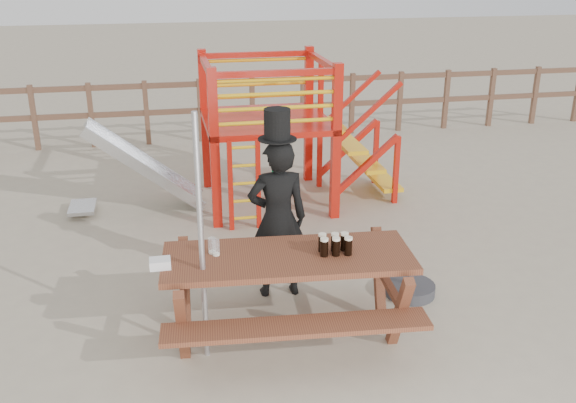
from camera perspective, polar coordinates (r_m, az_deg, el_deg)
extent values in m
plane|color=tan|center=(6.22, 1.96, -11.84)|extent=(60.00, 60.00, 0.00)
cube|color=brown|center=(12.34, -5.57, 10.44)|extent=(15.00, 0.06, 0.10)
cube|color=brown|center=(12.45, -5.49, 8.16)|extent=(15.00, 0.06, 0.10)
cube|color=brown|center=(12.59, -21.64, 6.92)|extent=(0.09, 0.09, 1.20)
cube|color=brown|center=(12.45, -17.09, 7.33)|extent=(0.09, 0.09, 1.20)
cube|color=brown|center=(12.39, -12.46, 7.70)|extent=(0.09, 0.09, 1.20)
cube|color=brown|center=(12.41, -7.80, 8.02)|extent=(0.09, 0.09, 1.20)
cube|color=brown|center=(12.50, -3.19, 8.29)|extent=(0.09, 0.09, 1.20)
cube|color=brown|center=(12.68, 1.34, 8.50)|extent=(0.09, 0.09, 1.20)
cube|color=brown|center=(12.93, 5.71, 8.65)|extent=(0.09, 0.09, 1.20)
cube|color=brown|center=(13.26, 9.90, 8.76)|extent=(0.09, 0.09, 1.20)
cube|color=brown|center=(13.65, 13.87, 8.81)|extent=(0.09, 0.09, 1.20)
cube|color=brown|center=(14.10, 17.60, 8.82)|extent=(0.09, 0.09, 1.20)
cube|color=brown|center=(14.60, 21.09, 8.80)|extent=(0.09, 0.09, 1.20)
cube|color=red|center=(8.23, -6.54, 4.55)|extent=(0.12, 0.12, 2.10)
cube|color=red|center=(8.51, 4.29, 5.18)|extent=(0.12, 0.12, 2.10)
cube|color=red|center=(9.77, -7.41, 7.18)|extent=(0.12, 0.12, 2.10)
cube|color=red|center=(10.00, 1.83, 7.67)|extent=(0.12, 0.12, 2.10)
cube|color=red|center=(9.05, -1.97, 7.20)|extent=(1.72, 1.72, 0.08)
cube|color=red|center=(8.11, -1.08, 11.34)|extent=(1.60, 0.08, 0.08)
cube|color=red|center=(9.67, -2.84, 12.93)|extent=(1.60, 0.08, 0.08)
cube|color=red|center=(8.80, -7.29, 11.95)|extent=(0.08, 1.60, 0.08)
cube|color=red|center=(9.06, 3.08, 12.35)|extent=(0.08, 1.60, 0.08)
cylinder|color=yellow|center=(8.24, -1.05, 7.09)|extent=(1.50, 0.05, 0.05)
cylinder|color=yellow|center=(9.78, -2.77, 9.33)|extent=(1.50, 0.05, 0.05)
cylinder|color=yellow|center=(8.20, -1.06, 8.31)|extent=(1.50, 0.05, 0.05)
cylinder|color=yellow|center=(9.75, -2.79, 10.37)|extent=(1.50, 0.05, 0.05)
cylinder|color=yellow|center=(8.16, -1.07, 9.54)|extent=(1.50, 0.05, 0.05)
cylinder|color=yellow|center=(9.71, -2.81, 11.41)|extent=(1.50, 0.05, 0.05)
cylinder|color=yellow|center=(8.13, -1.08, 10.79)|extent=(1.50, 0.05, 0.05)
cylinder|color=yellow|center=(9.69, -2.83, 12.46)|extent=(1.50, 0.05, 0.05)
cube|color=red|center=(8.24, -5.14, 1.34)|extent=(0.06, 0.06, 1.20)
cube|color=red|center=(8.29, -2.66, 1.51)|extent=(0.06, 0.06, 1.20)
cylinder|color=yellow|center=(8.43, -3.82, -1.46)|extent=(0.36, 0.04, 0.04)
cylinder|color=yellow|center=(8.34, -3.86, 0.07)|extent=(0.36, 0.04, 0.04)
cylinder|color=yellow|center=(8.25, -3.90, 1.62)|extent=(0.36, 0.04, 0.04)
cylinder|color=yellow|center=(8.18, -3.94, 3.21)|extent=(0.36, 0.04, 0.04)
cylinder|color=yellow|center=(8.11, -3.98, 4.82)|extent=(0.36, 0.04, 0.04)
cube|color=yellow|center=(9.28, 3.88, 6.75)|extent=(0.30, 0.90, 0.06)
cube|color=yellow|center=(9.43, 5.48, 5.05)|extent=(0.30, 0.90, 0.06)
cube|color=yellow|center=(9.60, 7.02, 3.41)|extent=(0.30, 0.90, 0.06)
cube|color=yellow|center=(9.79, 8.50, 1.83)|extent=(0.30, 0.90, 0.06)
cube|color=red|center=(9.11, 6.97, 3.22)|extent=(0.95, 0.08, 0.86)
cube|color=red|center=(9.93, 5.37, 4.80)|extent=(0.95, 0.08, 0.86)
cube|color=silver|center=(9.10, -12.55, 2.97)|extent=(1.53, 0.55, 1.21)
cube|color=silver|center=(8.83, -12.58, 2.68)|extent=(1.58, 0.04, 1.28)
cube|color=silver|center=(9.35, -12.56, 3.71)|extent=(1.58, 0.04, 1.28)
cube|color=silver|center=(9.34, -17.81, -0.48)|extent=(0.35, 0.55, 0.05)
cube|color=brown|center=(5.77, 0.00, -5.01)|extent=(2.30, 1.01, 0.06)
cube|color=brown|center=(5.40, 0.80, -11.08)|extent=(2.26, 0.49, 0.04)
cube|color=brown|center=(6.47, -0.66, -5.29)|extent=(2.26, 0.49, 0.04)
cube|color=brown|center=(5.96, -9.25, -9.20)|extent=(0.20, 1.35, 0.81)
cube|color=brown|center=(6.15, 8.92, -8.13)|extent=(0.20, 1.35, 0.81)
imported|color=black|center=(6.56, -0.92, -1.60)|extent=(0.62, 0.41, 1.69)
cube|color=#0C8641|center=(6.61, -1.14, 0.47)|extent=(0.07, 0.02, 0.40)
cylinder|color=black|center=(6.28, -0.96, 5.59)|extent=(0.38, 0.38, 0.01)
cylinder|color=black|center=(6.24, -0.97, 6.94)|extent=(0.26, 0.26, 0.29)
cube|color=white|center=(6.34, -1.19, 8.12)|extent=(0.14, 0.00, 0.03)
cylinder|color=#B2B2B7|center=(5.46, -7.71, -3.58)|extent=(0.05, 0.05, 2.24)
cylinder|color=#333338|center=(6.99, 10.79, -7.66)|extent=(0.53, 0.53, 0.12)
cylinder|color=#333338|center=(6.94, 10.85, -6.86)|extent=(0.06, 0.06, 0.10)
cube|color=white|center=(5.63, -11.30, -5.42)|extent=(0.18, 0.14, 0.08)
cylinder|color=black|center=(5.72, 3.24, -4.17)|extent=(0.07, 0.07, 0.15)
cylinder|color=#F2E6C6|center=(5.68, 3.25, -3.39)|extent=(0.07, 0.07, 0.02)
cylinder|color=black|center=(5.74, 4.28, -4.11)|extent=(0.07, 0.07, 0.15)
cylinder|color=#F2E6C6|center=(5.70, 4.31, -3.33)|extent=(0.07, 0.07, 0.02)
cylinder|color=black|center=(5.76, 5.37, -4.06)|extent=(0.07, 0.07, 0.15)
cylinder|color=#F2E6C6|center=(5.72, 5.40, -3.28)|extent=(0.07, 0.07, 0.02)
cylinder|color=black|center=(5.81, 3.06, -3.75)|extent=(0.07, 0.07, 0.15)
cylinder|color=#F2E6C6|center=(5.77, 3.07, -2.98)|extent=(0.07, 0.07, 0.02)
cylinder|color=black|center=(5.82, 4.18, -3.71)|extent=(0.07, 0.07, 0.15)
cylinder|color=#F2E6C6|center=(5.79, 4.21, -2.94)|extent=(0.07, 0.07, 0.02)
cylinder|color=black|center=(5.84, 5.03, -3.66)|extent=(0.07, 0.07, 0.15)
cylinder|color=#F2E6C6|center=(5.81, 5.06, -2.89)|extent=(0.07, 0.07, 0.02)
cylinder|color=silver|center=(5.80, -6.78, -3.90)|extent=(0.07, 0.07, 0.15)
cylinder|color=#F2E6C6|center=(5.83, -6.75, -4.48)|extent=(0.06, 0.06, 0.02)
cylinder|color=silver|center=(5.76, -6.44, -4.09)|extent=(0.07, 0.07, 0.15)
cylinder|color=#F2E6C6|center=(5.79, -6.41, -4.67)|extent=(0.06, 0.06, 0.02)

